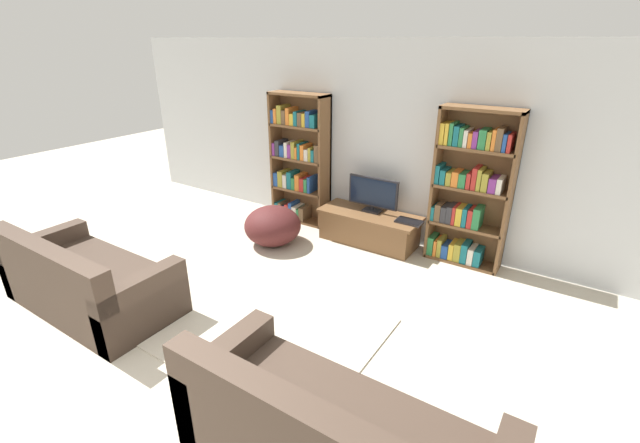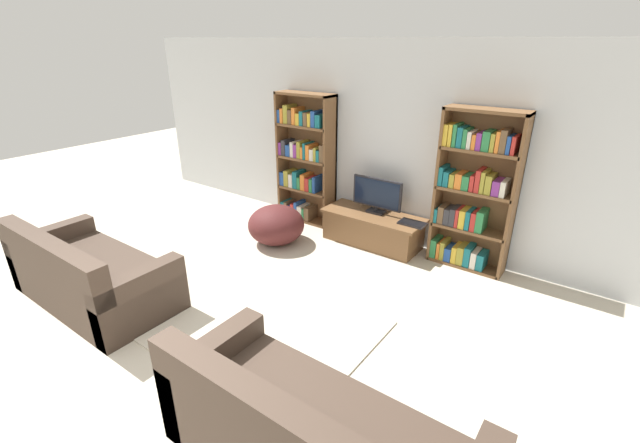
{
  "view_description": "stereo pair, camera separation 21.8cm",
  "coord_description": "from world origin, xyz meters",
  "views": [
    {
      "loc": [
        2.42,
        -0.92,
        2.58
      ],
      "look_at": [
        0.02,
        2.76,
        0.7
      ],
      "focal_mm": 24.0,
      "sensor_mm": 36.0,
      "label": 1
    },
    {
      "loc": [
        2.6,
        -0.79,
        2.58
      ],
      "look_at": [
        0.02,
        2.76,
        0.7
      ],
      "focal_mm": 24.0,
      "sensor_mm": 36.0,
      "label": 2
    }
  ],
  "objects": [
    {
      "name": "beanbag_ottoman",
      "position": [
        -0.99,
        3.15,
        0.26
      ],
      "size": [
        0.76,
        0.76,
        0.52
      ],
      "primitive_type": "ellipsoid",
      "color": "#4C1E1E",
      "rests_on": "ground_plane"
    },
    {
      "name": "television",
      "position": [
        0.08,
        3.97,
        0.68
      ],
      "size": [
        0.7,
        0.16,
        0.48
      ],
      "color": "black",
      "rests_on": "tv_stand"
    },
    {
      "name": "area_rug",
      "position": [
        0.25,
        1.63,
        0.01
      ],
      "size": [
        1.86,
        1.68,
        0.02
      ],
      "color": "beige",
      "rests_on": "ground_plane"
    },
    {
      "name": "couch_left_sectional",
      "position": [
        -1.63,
        0.94,
        0.28
      ],
      "size": [
        1.9,
        0.92,
        0.84
      ],
      "color": "#423328",
      "rests_on": "ground_plane"
    },
    {
      "name": "couch_right_sofa",
      "position": [
        1.47,
        0.71,
        0.29
      ],
      "size": [
        2.04,
        0.86,
        0.85
      ],
      "color": "#423328",
      "rests_on": "ground_plane"
    },
    {
      "name": "bookshelf_left",
      "position": [
        -1.18,
        4.05,
        0.93
      ],
      "size": [
        0.9,
        0.3,
        1.9
      ],
      "color": "brown",
      "rests_on": "ground_plane"
    },
    {
      "name": "laptop",
      "position": [
        0.65,
        3.89,
        0.44
      ],
      "size": [
        0.33,
        0.2,
        0.03
      ],
      "color": "#28282D",
      "rests_on": "tv_stand"
    },
    {
      "name": "ground_plane",
      "position": [
        0.0,
        0.0,
        0.0
      ],
      "size": [
        18.0,
        18.0,
        0.0
      ],
      "primitive_type": "plane",
      "color": "beige"
    },
    {
      "name": "wall_back",
      "position": [
        0.0,
        4.23,
        1.3
      ],
      "size": [
        8.8,
        0.06,
        2.6
      ],
      "color": "silver",
      "rests_on": "ground_plane"
    },
    {
      "name": "bookshelf_right",
      "position": [
        1.29,
        4.05,
        0.92
      ],
      "size": [
        0.9,
        0.3,
        1.9
      ],
      "color": "brown",
      "rests_on": "ground_plane"
    },
    {
      "name": "tv_stand",
      "position": [
        0.08,
        3.89,
        0.22
      ],
      "size": [
        1.37,
        0.55,
        0.43
      ],
      "color": "brown",
      "rests_on": "ground_plane"
    }
  ]
}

